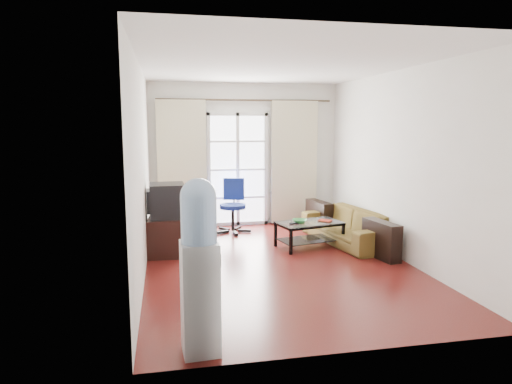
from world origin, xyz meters
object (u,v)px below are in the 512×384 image
(task_chair, at_px, (233,216))
(water_cooler, at_px, (200,264))
(tv_stand, at_px, (167,235))
(coffee_table, at_px, (309,231))
(crt_tv, at_px, (166,201))
(sofa, at_px, (346,226))

(task_chair, relative_size, water_cooler, 0.64)
(water_cooler, bearing_deg, tv_stand, 91.25)
(coffee_table, relative_size, crt_tv, 1.92)
(sofa, relative_size, water_cooler, 1.31)
(coffee_table, xyz_separation_m, task_chair, (-1.03, 1.26, 0.02))
(sofa, xyz_separation_m, tv_stand, (-2.91, -0.07, 0.01))
(crt_tv, height_order, water_cooler, water_cooler)
(sofa, xyz_separation_m, task_chair, (-1.73, 1.09, 0.01))
(coffee_table, bearing_deg, tv_stand, 177.51)
(sofa, distance_m, water_cooler, 4.21)
(coffee_table, bearing_deg, task_chair, 129.21)
(coffee_table, height_order, water_cooler, water_cooler)
(tv_stand, xyz_separation_m, water_cooler, (0.26, -3.16, 0.50))
(coffee_table, height_order, tv_stand, tv_stand)
(tv_stand, relative_size, task_chair, 0.80)
(tv_stand, xyz_separation_m, task_chair, (1.18, 1.17, 0.00))
(sofa, height_order, crt_tv, crt_tv)
(coffee_table, distance_m, water_cooler, 3.67)
(sofa, relative_size, coffee_table, 1.79)
(coffee_table, relative_size, task_chair, 1.14)
(water_cooler, bearing_deg, task_chair, 74.50)
(task_chair, bearing_deg, tv_stand, -120.86)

